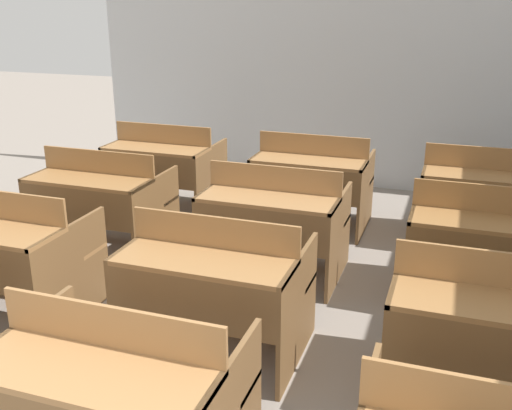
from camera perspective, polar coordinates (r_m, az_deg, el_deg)
name	(u,v)px	position (r m, az deg, el deg)	size (l,w,h in m)	color
wall_back	(339,68)	(7.14, 7.89, 12.84)	(6.00, 0.06, 2.77)	silver
bench_front_center	(115,395)	(2.87, -13.30, -17.21)	(1.08, 0.83, 0.91)	brown
bench_second_left	(4,251)	(4.55, -22.88, -4.07)	(1.08, 0.83, 0.91)	brown
bench_second_center	(215,284)	(3.74, -3.95, -7.49)	(1.08, 0.83, 0.91)	brown
bench_second_right	(492,328)	(3.51, 21.56, -10.87)	(1.08, 0.83, 0.91)	brown
bench_third_left	(100,199)	(5.42, -14.59, 0.51)	(1.08, 0.83, 0.91)	brown
bench_third_center	(274,220)	(4.78, 1.68, -1.40)	(1.08, 0.83, 0.91)	brown
bench_third_right	(486,244)	(4.61, 21.05, -3.51)	(1.08, 0.83, 0.91)	brown
bench_back_left	(164,166)	(6.38, -8.76, 3.71)	(1.08, 0.83, 0.91)	brown
bench_back_center	(312,179)	(5.86, 5.35, 2.47)	(1.08, 0.83, 0.91)	brown
bench_back_right	(483,195)	(5.73, 20.85, 0.86)	(1.08, 0.83, 0.91)	brown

